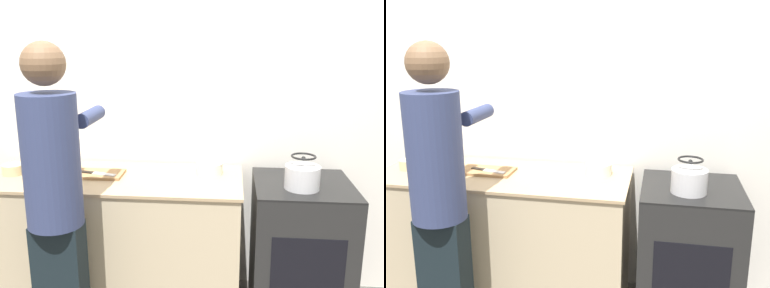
{
  "view_description": "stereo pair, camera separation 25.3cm",
  "coord_description": "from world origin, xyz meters",
  "views": [
    {
      "loc": [
        0.41,
        -2.23,
        1.79
      ],
      "look_at": [
        0.18,
        0.22,
        1.17
      ],
      "focal_mm": 40.0,
      "sensor_mm": 36.0,
      "label": 1
    },
    {
      "loc": [
        0.66,
        -2.19,
        1.79
      ],
      "look_at": [
        0.18,
        0.22,
        1.17
      ],
      "focal_mm": 40.0,
      "sensor_mm": 36.0,
      "label": 2
    }
  ],
  "objects": [
    {
      "name": "knife",
      "position": [
        -0.44,
        0.31,
        0.94
      ],
      "size": [
        0.25,
        0.09,
        0.01
      ],
      "rotation": [
        0.0,
        0.0,
        -0.24
      ],
      "color": "silver",
      "rests_on": "cutting_board"
    },
    {
      "name": "bowl_prep",
      "position": [
        0.28,
        0.43,
        0.96
      ],
      "size": [
        0.17,
        0.17,
        0.08
      ],
      "color": "silver",
      "rests_on": "counter"
    },
    {
      "name": "wall_back",
      "position": [
        0.0,
        0.71,
        1.3
      ],
      "size": [
        8.0,
        0.05,
        2.6
      ],
      "color": "white",
      "rests_on": "ground_plane"
    },
    {
      "name": "oven",
      "position": [
        0.86,
        0.3,
        0.46
      ],
      "size": [
        0.59,
        0.61,
        0.92
      ],
      "color": "black",
      "rests_on": "ground_plane"
    },
    {
      "name": "person",
      "position": [
        -0.5,
        -0.2,
        0.98
      ],
      "size": [
        0.33,
        0.57,
        1.77
      ],
      "color": "black",
      "rests_on": "ground_plane"
    },
    {
      "name": "cutting_board",
      "position": [
        -0.46,
        0.33,
        0.93
      ],
      "size": [
        0.36,
        0.2,
        0.02
      ],
      "color": "#A87A4C",
      "rests_on": "counter"
    },
    {
      "name": "bowl_mixing",
      "position": [
        -0.99,
        0.3,
        0.95
      ],
      "size": [
        0.14,
        0.14,
        0.07
      ],
      "color": "#C6B789",
      "rests_on": "counter"
    },
    {
      "name": "canister_jar",
      "position": [
        -0.81,
        0.38,
        0.99
      ],
      "size": [
        0.16,
        0.16,
        0.14
      ],
      "color": "tan",
      "rests_on": "counter"
    },
    {
      "name": "kettle",
      "position": [
        0.83,
        0.21,
        1.0
      ],
      "size": [
        0.2,
        0.2,
        0.2
      ],
      "color": "silver",
      "rests_on": "oven"
    },
    {
      "name": "counter",
      "position": [
        -0.34,
        0.32,
        0.46
      ],
      "size": [
        1.66,
        0.67,
        0.92
      ],
      "color": "#C6B28E",
      "rests_on": "ground_plane"
    }
  ]
}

